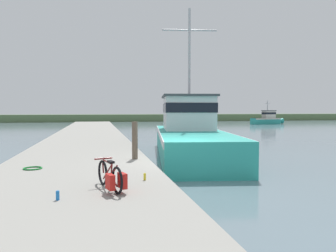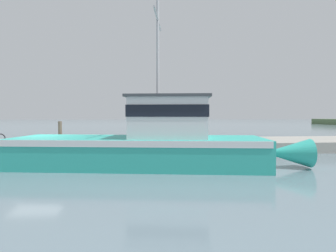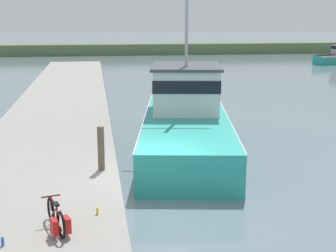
{
  "view_description": "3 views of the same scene",
  "coord_description": "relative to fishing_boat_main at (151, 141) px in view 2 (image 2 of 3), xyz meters",
  "views": [
    {
      "loc": [
        -3.08,
        -11.53,
        2.56
      ],
      "look_at": [
        -0.1,
        2.17,
        1.85
      ],
      "focal_mm": 35.0,
      "sensor_mm": 36.0,
      "label": 1
    },
    {
      "loc": [
        14.52,
        5.47,
        2.44
      ],
      "look_at": [
        0.33,
        6.92,
        1.88
      ],
      "focal_mm": 28.0,
      "sensor_mm": 36.0,
      "label": 2
    },
    {
      "loc": [
        -1.85,
        -15.13,
        5.5
      ],
      "look_at": [
        0.73,
        2.76,
        1.6
      ],
      "focal_mm": 55.0,
      "sensor_mm": 36.0,
      "label": 3
    }
  ],
  "objects": [
    {
      "name": "fishing_boat_main",
      "position": [
        0.0,
        0.0,
        0.0
      ],
      "size": [
        5.27,
        14.22,
        8.17
      ],
      "rotation": [
        0.0,
        0.0,
        -0.16
      ],
      "color": "teal",
      "rests_on": "ground_plane"
    },
    {
      "name": "dock_pier",
      "position": [
        -5.7,
        -5.95,
        -0.86
      ],
      "size": [
        5.1,
        80.0,
        0.71
      ],
      "primitive_type": "cube",
      "color": "gray",
      "rests_on": "ground_plane"
    },
    {
      "name": "hose_coil",
      "position": [
        -7.01,
        -6.71,
        -0.49
      ],
      "size": [
        0.57,
        0.57,
        0.04
      ],
      "primitive_type": "torus",
      "color": "#197A2D",
      "rests_on": "dock_pier"
    },
    {
      "name": "mooring_post",
      "position": [
        -3.67,
        -5.33,
        0.19
      ],
      "size": [
        0.21,
        0.21,
        1.4
      ],
      "primitive_type": "cylinder",
      "color": "brown",
      "rests_on": "dock_pier"
    },
    {
      "name": "ground_plane",
      "position": [
        -1.96,
        -5.95,
        -1.22
      ],
      "size": [
        320.0,
        320.0,
        0.0
      ],
      "primitive_type": "plane",
      "color": "slate"
    }
  ]
}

